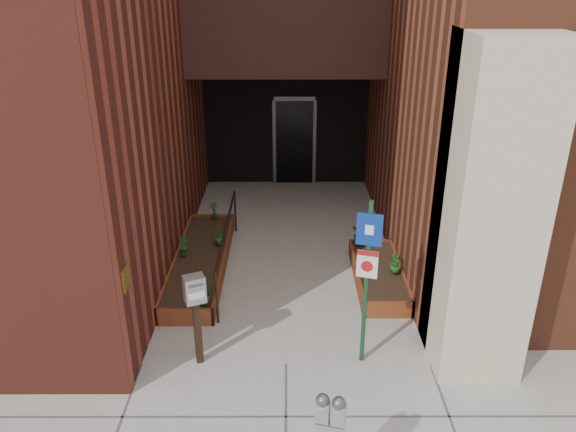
{
  "coord_description": "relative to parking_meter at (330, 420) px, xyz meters",
  "views": [
    {
      "loc": [
        0.02,
        -6.27,
        5.02
      ],
      "look_at": [
        0.03,
        1.8,
        1.45
      ],
      "focal_mm": 35.0,
      "sensor_mm": 36.0,
      "label": 1
    }
  ],
  "objects": [
    {
      "name": "ground",
      "position": [
        -0.43,
        2.12,
        -1.03
      ],
      "size": [
        80.0,
        80.0,
        0.0
      ],
      "primitive_type": "plane",
      "color": "#9E9991",
      "rests_on": "ground"
    },
    {
      "name": "shrub_left_d",
      "position": [
        -1.91,
        6.42,
        -0.55
      ],
      "size": [
        0.26,
        0.26,
        0.35
      ],
      "primitive_type": "imported",
      "rotation": [
        0.0,
        0.0,
        5.49
      ],
      "color": "#235C1A",
      "rests_on": "planter_left"
    },
    {
      "name": "planter_right",
      "position": [
        1.17,
        4.32,
        -0.89
      ],
      "size": [
        0.8,
        2.2,
        0.3
      ],
      "color": "maroon",
      "rests_on": "ground"
    },
    {
      "name": "shrub_left_a",
      "position": [
        -1.68,
        3.22,
        -0.55
      ],
      "size": [
        0.37,
        0.37,
        0.35
      ],
      "primitive_type": "imported",
      "rotation": [
        0.0,
        0.0,
        0.2
      ],
      "color": "#16501A",
      "rests_on": "planter_left"
    },
    {
      "name": "shrub_left_b",
      "position": [
        -2.28,
        4.83,
        -0.55
      ],
      "size": [
        0.25,
        0.25,
        0.34
      ],
      "primitive_type": "imported",
      "rotation": [
        0.0,
        0.0,
        2.02
      ],
      "color": "#1C621D",
      "rests_on": "planter_left"
    },
    {
      "name": "parking_meter",
      "position": [
        0.0,
        0.0,
        0.0
      ],
      "size": [
        0.31,
        0.18,
        1.33
      ],
      "color": "#A7A7AA",
      "rests_on": "ground"
    },
    {
      "name": "shrub_left_c",
      "position": [
        -1.68,
        5.26,
        -0.55
      ],
      "size": [
        0.28,
        0.28,
        0.35
      ],
      "primitive_type": "imported",
      "rotation": [
        0.0,
        0.0,
        3.88
      ],
      "color": "#1D5A19",
      "rests_on": "planter_left"
    },
    {
      "name": "planter_left",
      "position": [
        -1.98,
        4.82,
        -0.89
      ],
      "size": [
        0.9,
        3.6,
        0.3
      ],
      "color": "maroon",
      "rests_on": "ground"
    },
    {
      "name": "shrub_right_c",
      "position": [
        0.94,
        5.22,
        -0.55
      ],
      "size": [
        0.35,
        0.35,
        0.35
      ],
      "primitive_type": "imported",
      "rotation": [
        0.0,
        0.0,
        4.62
      ],
      "color": "#18551B",
      "rests_on": "planter_right"
    },
    {
      "name": "sign_post",
      "position": [
        0.62,
        2.21,
        0.46
      ],
      "size": [
        0.32,
        0.12,
        2.41
      ],
      "color": "#163E21",
      "rests_on": "ground"
    },
    {
      "name": "payment_dropbox",
      "position": [
        -1.63,
        2.19,
        -0.05
      ],
      "size": [
        0.33,
        0.29,
        1.36
      ],
      "color": "black",
      "rests_on": "ground"
    },
    {
      "name": "handrail",
      "position": [
        -1.48,
        4.77,
        -0.28
      ],
      "size": [
        0.04,
        3.34,
        0.9
      ],
      "color": "black",
      "rests_on": "ground"
    },
    {
      "name": "shrub_right_b",
      "position": [
        0.92,
        4.39,
        -0.55
      ],
      "size": [
        0.26,
        0.26,
        0.36
      ],
      "primitive_type": "imported",
      "rotation": [
        0.0,
        0.0,
        2.54
      ],
      "color": "#245A19",
      "rests_on": "planter_right"
    },
    {
      "name": "shrub_right_a",
      "position": [
        1.42,
        4.17,
        -0.56
      ],
      "size": [
        0.26,
        0.26,
        0.34
      ],
      "primitive_type": "imported",
      "rotation": [
        0.0,
        0.0,
        0.97
      ],
      "color": "#1B611F",
      "rests_on": "planter_right"
    }
  ]
}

